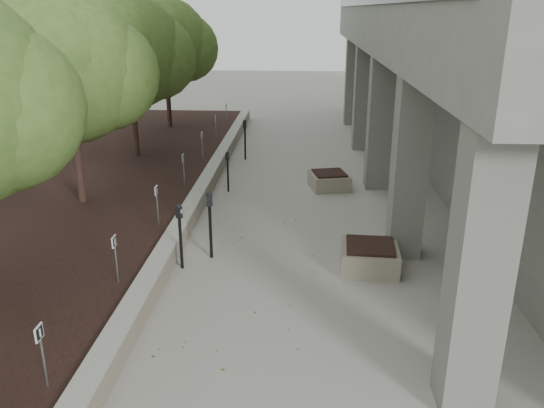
% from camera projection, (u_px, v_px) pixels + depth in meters
% --- Properties ---
extents(retaining_wall, '(0.39, 26.00, 0.50)m').
position_uv_depth(retaining_wall, '(200.00, 196.00, 15.47)').
color(retaining_wall, gray).
rests_on(retaining_wall, ground).
extents(planting_bed, '(7.00, 26.00, 0.40)m').
position_uv_depth(planting_bed, '(74.00, 196.00, 15.69)').
color(planting_bed, black).
rests_on(planting_bed, ground).
extents(crabapple_tree_3, '(4.60, 4.00, 5.44)m').
position_uv_depth(crabapple_tree_3, '(71.00, 100.00, 13.72)').
color(crabapple_tree_3, '#3F6024').
rests_on(crabapple_tree_3, planting_bed).
extents(crabapple_tree_4, '(4.60, 4.00, 5.44)m').
position_uv_depth(crabapple_tree_4, '(130.00, 77.00, 18.42)').
color(crabapple_tree_4, '#3F6024').
rests_on(crabapple_tree_4, planting_bed).
extents(crabapple_tree_5, '(4.60, 4.00, 5.44)m').
position_uv_depth(crabapple_tree_5, '(166.00, 63.00, 23.12)').
color(crabapple_tree_5, '#3F6024').
rests_on(crabapple_tree_5, planting_bed).
extents(parking_sign_2, '(0.04, 0.22, 0.96)m').
position_uv_depth(parking_sign_2, '(43.00, 357.00, 7.30)').
color(parking_sign_2, black).
rests_on(parking_sign_2, planting_bed).
extents(parking_sign_3, '(0.04, 0.22, 0.96)m').
position_uv_depth(parking_sign_3, '(116.00, 260.00, 10.12)').
color(parking_sign_3, black).
rests_on(parking_sign_3, planting_bed).
extents(parking_sign_4, '(0.04, 0.22, 0.96)m').
position_uv_depth(parking_sign_4, '(157.00, 205.00, 12.94)').
color(parking_sign_4, black).
rests_on(parking_sign_4, planting_bed).
extents(parking_sign_5, '(0.04, 0.22, 0.96)m').
position_uv_depth(parking_sign_5, '(184.00, 170.00, 15.76)').
color(parking_sign_5, black).
rests_on(parking_sign_5, planting_bed).
extents(parking_sign_6, '(0.04, 0.22, 0.96)m').
position_uv_depth(parking_sign_6, '(202.00, 146.00, 18.58)').
color(parking_sign_6, black).
rests_on(parking_sign_6, planting_bed).
extents(parking_sign_7, '(0.04, 0.22, 0.96)m').
position_uv_depth(parking_sign_7, '(216.00, 128.00, 21.39)').
color(parking_sign_7, black).
rests_on(parking_sign_7, planting_bed).
extents(parking_sign_8, '(0.04, 0.22, 0.96)m').
position_uv_depth(parking_sign_8, '(226.00, 114.00, 24.21)').
color(parking_sign_8, black).
rests_on(parking_sign_8, planting_bed).
extents(parking_meter_2, '(0.17, 0.15, 1.47)m').
position_uv_depth(parking_meter_2, '(180.00, 237.00, 11.50)').
color(parking_meter_2, black).
rests_on(parking_meter_2, ground).
extents(parking_meter_3, '(0.18, 0.15, 1.56)m').
position_uv_depth(parking_meter_3, '(210.00, 225.00, 12.00)').
color(parking_meter_3, black).
rests_on(parking_meter_3, ground).
extents(parking_meter_4, '(0.13, 0.10, 1.27)m').
position_uv_depth(parking_meter_4, '(228.00, 172.00, 16.45)').
color(parking_meter_4, black).
rests_on(parking_meter_4, ground).
extents(parking_meter_5, '(0.16, 0.13, 1.50)m').
position_uv_depth(parking_meter_5, '(245.00, 140.00, 19.98)').
color(parking_meter_5, black).
rests_on(parking_meter_5, ground).
extents(planter_front, '(1.28, 1.28, 0.56)m').
position_uv_depth(planter_front, '(369.00, 256.00, 11.65)').
color(planter_front, gray).
rests_on(planter_front, ground).
extents(planter_back, '(1.34, 1.34, 0.52)m').
position_uv_depth(planter_back, '(329.00, 180.00, 16.90)').
color(planter_back, gray).
rests_on(planter_back, ground).
extents(berry_scatter, '(3.30, 14.10, 0.02)m').
position_uv_depth(berry_scatter, '(245.00, 269.00, 11.70)').
color(berry_scatter, maroon).
rests_on(berry_scatter, ground).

